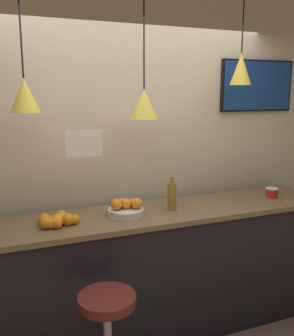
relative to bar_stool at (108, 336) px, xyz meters
name	(u,v)px	position (x,y,z in m)	size (l,w,h in m)	color
back_wall	(129,153)	(0.49, 0.99, 0.98)	(8.00, 0.06, 2.90)	beige
service_counter	(147,274)	(0.49, 0.57, 0.05)	(3.14, 0.62, 1.04)	black
bar_stool	(108,336)	(0.00, 0.00, 0.00)	(0.45, 0.45, 0.75)	#B7B7BC
fruit_bowl	(126,209)	(0.32, 0.56, 0.62)	(0.27, 0.27, 0.14)	beige
orange_pile	(56,220)	(-0.21, 0.53, 0.61)	(0.28, 0.22, 0.09)	orange
juice_bottle	(172,196)	(0.70, 0.56, 0.69)	(0.07, 0.07, 0.27)	olive
spread_jar	(272,193)	(1.68, 0.56, 0.61)	(0.11, 0.11, 0.08)	red
pendant_lamp_left	(24,95)	(-0.36, 0.63, 1.47)	(0.20, 0.20, 0.98)	black
pendant_lamp_middle	(144,104)	(0.49, 0.63, 1.40)	(0.22, 0.22, 1.04)	black
pendant_lamp_right	(241,69)	(1.35, 0.63, 1.68)	(0.17, 0.17, 0.79)	black
mounted_tv	(257,86)	(1.76, 0.94, 1.55)	(0.78, 0.04, 0.47)	black
hanging_menu_board	(84,144)	(-0.03, 0.35, 1.16)	(0.24, 0.01, 0.17)	silver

